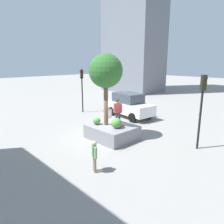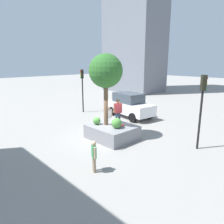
{
  "view_description": "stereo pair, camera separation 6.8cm",
  "coord_description": "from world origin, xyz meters",
  "views": [
    {
      "loc": [
        9.9,
        -8.96,
        4.94
      ],
      "look_at": [
        0.46,
        0.1,
        1.8
      ],
      "focal_mm": 33.8,
      "sensor_mm": 36.0,
      "label": 1
    },
    {
      "loc": [
        9.94,
        -8.91,
        4.94
      ],
      "look_at": [
        0.46,
        0.1,
        1.8
      ],
      "focal_mm": 33.8,
      "sensor_mm": 36.0,
      "label": 2
    }
  ],
  "objects": [
    {
      "name": "hedge_clump",
      "position": [
        -0.41,
        -0.46,
        1.14
      ],
      "size": [
        0.5,
        0.5,
        0.5
      ],
      "primitive_type": "sphere",
      "color": "#4C8C3D",
      "rests_on": "planter_ledge"
    },
    {
      "name": "traffic_light_median",
      "position": [
        -6.98,
        3.16,
        2.88
      ],
      "size": [
        0.35,
        0.37,
        4.19
      ],
      "color": "black",
      "rests_on": "ground"
    },
    {
      "name": "bystander_watching",
      "position": [
        -1.45,
        1.53,
        0.97
      ],
      "size": [
        0.45,
        0.46,
        1.68
      ],
      "color": "navy",
      "rests_on": "ground"
    },
    {
      "name": "planter_ledge",
      "position": [
        0.46,
        0.1,
        0.45
      ],
      "size": [
        2.9,
        2.46,
        0.9
      ],
      "primitive_type": "cube",
      "color": "gray",
      "rests_on": "ground"
    },
    {
      "name": "plaza_tree",
      "position": [
        0.04,
        -0.05,
        4.33
      ],
      "size": [
        2.13,
        2.13,
        4.54
      ],
      "color": "brown",
      "rests_on": "planter_ledge"
    },
    {
      "name": "sedan_parked",
      "position": [
        -2.55,
        5.13,
        1.1
      ],
      "size": [
        4.89,
        2.67,
        2.17
      ],
      "color": "white",
      "rests_on": "ground"
    },
    {
      "name": "boxwood_shrub",
      "position": [
        1.04,
        -0.06,
        1.22
      ],
      "size": [
        0.64,
        0.64,
        0.64
      ],
      "primitive_type": "sphere",
      "color": "#4C8C3D",
      "rests_on": "planter_ledge"
    },
    {
      "name": "pedestrian_crossing",
      "position": [
        2.99,
        -3.44,
        0.87
      ],
      "size": [
        0.46,
        0.34,
        1.5
      ],
      "color": "#847056",
      "rests_on": "ground"
    },
    {
      "name": "ground_plane",
      "position": [
        0.0,
        0.0,
        0.0
      ],
      "size": [
        120.0,
        120.0,
        0.0
      ],
      "primitive_type": "plane",
      "color": "gray"
    },
    {
      "name": "traffic_light_corner",
      "position": [
        5.07,
        2.56,
        2.91
      ],
      "size": [
        0.37,
        0.37,
        4.24
      ],
      "color": "black",
      "rests_on": "ground"
    },
    {
      "name": "skateboard",
      "position": [
        0.79,
        0.29,
        0.95
      ],
      "size": [
        0.73,
        0.7,
        0.07
      ],
      "color": "#A51E1E",
      "rests_on": "planter_ledge"
    },
    {
      "name": "skateboarder",
      "position": [
        0.79,
        0.29,
        1.94
      ],
      "size": [
        0.42,
        0.48,
        1.67
      ],
      "color": "navy",
      "rests_on": "skateboard"
    }
  ]
}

